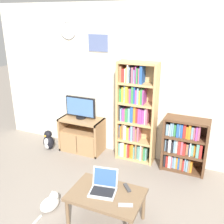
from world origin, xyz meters
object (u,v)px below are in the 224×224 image
Objects in this scene: bookshelf_short at (184,145)px; coffee_table at (106,197)px; bookshelf_tall at (135,114)px; cat at (51,203)px; television at (81,108)px; remote_near_laptop at (127,188)px; penguin_figurine at (48,141)px; remote_far_from_laptop at (126,205)px; tv_stand at (82,135)px; laptop at (104,186)px.

coffee_table is (-0.64, -1.59, -0.06)m from bookshelf_short.
bookshelf_tall is 1.92m from cat.
remote_near_laptop is at bearing -44.11° from television.
remote_far_from_laptop is at bearing -33.98° from penguin_figurine.
tv_stand is at bearing 95.01° from remote_near_laptop.
bookshelf_tall is 4.90× the size of laptop.
cat is (-0.95, -0.27, -0.33)m from remote_near_laptop.
penguin_figurine is (-1.79, 1.28, -0.21)m from coffee_table.
television reaches higher than tv_stand.
television is 1.99m from remote_near_laptop.
bookshelf_tall is at bearing 178.30° from bookshelf_short.
bookshelf_short is at bearing 68.21° from coffee_table.
coffee_table is 2.46× the size of laptop.
cat is (0.45, -1.63, -0.72)m from television.
remote_near_laptop reaches higher than coffee_table.
remote_far_from_laptop is at bearing -114.17° from remote_near_laptop.
cat is (-1.04, 0.03, -0.33)m from remote_far_from_laptop.
bookshelf_tall is at bearing 64.11° from remote_near_laptop.
bookshelf_short reaches higher than penguin_figurine.
remote_far_from_laptop is at bearing -34.00° from laptop.
remote_near_laptop is 1.04m from cat.
laptop reaches higher than remote_far_from_laptop.
penguin_figurine is (-2.42, -0.31, -0.27)m from bookshelf_short.
remote_far_from_laptop is at bearing -74.22° from bookshelf_tall.
bookshelf_short reaches higher than cat.
tv_stand is at bearing -157.82° from remote_far_from_laptop.
remote_near_laptop is 0.33× the size of cat.
penguin_figurine is at bearing 148.83° from cat.
tv_stand is 2.07× the size of penguin_figurine.
remote_near_laptop is (0.40, -1.43, -0.38)m from bookshelf_tall.
laptop reaches higher than coffee_table.
television is 1.83m from cat.
penguin_figurine is (-1.98, 1.10, -0.27)m from remote_near_laptop.
tv_stand is 0.65m from penguin_figurine.
bookshelf_short is at bearing 72.05° from cat.
bookshelf_short is 1.71m from coffee_table.
penguin_figurine is at bearing 144.27° from coffee_table.
bookshelf_tall reaches higher than remote_near_laptop.
television reaches higher than remote_near_laptop.
remote_near_laptop is 0.39× the size of penguin_figurine.
bookshelf_short reaches higher than coffee_table.
television is 1.93m from laptop.
tv_stand is 4.73× the size of remote_far_from_laptop.
television is 0.64× the size of bookshelf_short.
tv_stand reaches higher than remote_far_from_laptop.
penguin_figurine is at bearing 134.42° from laptop.
coffee_table is at bearing -111.79° from bookshelf_short.
television is 0.91m from penguin_figurine.
bookshelf_short is at bearing 1.46° from television.
remote_far_from_laptop is at bearing -101.71° from bookshelf_short.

